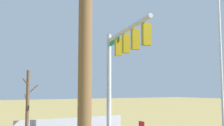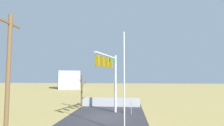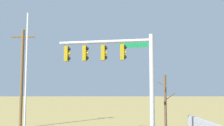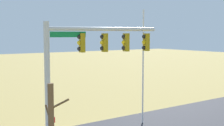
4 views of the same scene
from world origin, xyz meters
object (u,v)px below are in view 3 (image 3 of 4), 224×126
object	(u,v)px
signal_mast	(120,65)
flagpole	(26,79)
utility_pole	(22,76)
bare_tree	(165,102)

from	to	relation	value
signal_mast	flagpole	size ratio (longest dim) A/B	0.87
signal_mast	flagpole	xyz separation A→B (m)	(-5.24, -1.62, -0.94)
flagpole	utility_pole	bearing A→B (deg)	110.00
signal_mast	bare_tree	size ratio (longest dim) A/B	1.53
utility_pole	bare_tree	world-z (taller)	utility_pole
utility_pole	bare_tree	bearing A→B (deg)	-8.14
utility_pole	flagpole	bearing A→B (deg)	-70.00
bare_tree	signal_mast	bearing A→B (deg)	-131.92
flagpole	signal_mast	bearing A→B (deg)	17.16
signal_mast	bare_tree	world-z (taller)	signal_mast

